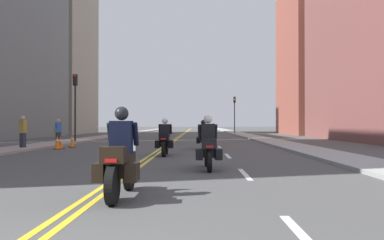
{
  "coord_description": "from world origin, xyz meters",
  "views": [
    {
      "loc": [
        1.94,
        -2.58,
        1.36
      ],
      "look_at": [
        1.69,
        14.55,
        1.53
      ],
      "focal_mm": 36.51,
      "sensor_mm": 36.0,
      "label": 1
    }
  ],
  "objects_px": {
    "traffic_light_far": "(235,108)",
    "pedestrian_0": "(23,132)",
    "traffic_light_near": "(75,96)",
    "pedestrian_2": "(58,131)",
    "motorcycle_0": "(121,162)",
    "motorcycle_3": "(203,137)",
    "traffic_cone_1": "(57,142)",
    "traffic_cone_2": "(60,142)",
    "motorcycle_2": "(165,140)",
    "motorcycle_1": "(208,147)",
    "traffic_cone_0": "(72,140)"
  },
  "relations": [
    {
      "from": "traffic_light_far",
      "to": "pedestrian_0",
      "type": "height_order",
      "value": "traffic_light_far"
    },
    {
      "from": "traffic_light_near",
      "to": "pedestrian_2",
      "type": "xyz_separation_m",
      "value": [
        -0.5,
        -1.99,
        -2.51
      ]
    },
    {
      "from": "motorcycle_0",
      "to": "motorcycle_3",
      "type": "xyz_separation_m",
      "value": [
        1.72,
        13.58,
        -0.01
      ]
    },
    {
      "from": "traffic_light_near",
      "to": "traffic_light_far",
      "type": "height_order",
      "value": "traffic_light_far"
    },
    {
      "from": "traffic_cone_1",
      "to": "traffic_cone_2",
      "type": "distance_m",
      "value": 0.24
    },
    {
      "from": "traffic_light_far",
      "to": "pedestrian_0",
      "type": "bearing_deg",
      "value": -114.27
    },
    {
      "from": "traffic_cone_1",
      "to": "pedestrian_0",
      "type": "bearing_deg",
      "value": -168.14
    },
    {
      "from": "motorcycle_3",
      "to": "pedestrian_2",
      "type": "relative_size",
      "value": 1.3
    },
    {
      "from": "motorcycle_2",
      "to": "motorcycle_3",
      "type": "bearing_deg",
      "value": 66.2
    },
    {
      "from": "motorcycle_2",
      "to": "traffic_cone_2",
      "type": "xyz_separation_m",
      "value": [
        -6.03,
        4.28,
        -0.3
      ]
    },
    {
      "from": "traffic_light_far",
      "to": "motorcycle_2",
      "type": "bearing_deg",
      "value": -100.2
    },
    {
      "from": "motorcycle_0",
      "to": "traffic_light_far",
      "type": "relative_size",
      "value": 0.45
    },
    {
      "from": "motorcycle_3",
      "to": "pedestrian_0",
      "type": "distance_m",
      "value": 9.54
    },
    {
      "from": "traffic_light_near",
      "to": "pedestrian_2",
      "type": "distance_m",
      "value": 3.24
    },
    {
      "from": "traffic_cone_1",
      "to": "motorcycle_1",
      "type": "bearing_deg",
      "value": -49.49
    },
    {
      "from": "traffic_cone_0",
      "to": "traffic_cone_1",
      "type": "height_order",
      "value": "traffic_cone_0"
    },
    {
      "from": "traffic_light_far",
      "to": "pedestrian_0",
      "type": "xyz_separation_m",
      "value": [
        -14.12,
        -31.32,
        -2.49
      ]
    },
    {
      "from": "motorcycle_1",
      "to": "pedestrian_2",
      "type": "relative_size",
      "value": 1.27
    },
    {
      "from": "traffic_light_near",
      "to": "motorcycle_2",
      "type": "bearing_deg",
      "value": -56.2
    },
    {
      "from": "motorcycle_0",
      "to": "motorcycle_1",
      "type": "bearing_deg",
      "value": 69.35
    },
    {
      "from": "motorcycle_0",
      "to": "traffic_cone_2",
      "type": "relative_size",
      "value": 3.12
    },
    {
      "from": "motorcycle_2",
      "to": "motorcycle_3",
      "type": "xyz_separation_m",
      "value": [
        1.71,
        3.99,
        0.0
      ]
    },
    {
      "from": "motorcycle_1",
      "to": "traffic_cone_0",
      "type": "xyz_separation_m",
      "value": [
        -7.57,
        10.8,
        -0.26
      ]
    },
    {
      "from": "traffic_cone_0",
      "to": "traffic_cone_2",
      "type": "distance_m",
      "value": 1.41
    },
    {
      "from": "traffic_cone_1",
      "to": "pedestrian_0",
      "type": "distance_m",
      "value": 1.82
    },
    {
      "from": "motorcycle_3",
      "to": "traffic_cone_1",
      "type": "bearing_deg",
      "value": 178.28
    },
    {
      "from": "motorcycle_3",
      "to": "traffic_cone_0",
      "type": "relative_size",
      "value": 2.73
    },
    {
      "from": "traffic_cone_0",
      "to": "pedestrian_0",
      "type": "xyz_separation_m",
      "value": [
        -1.98,
        -1.97,
        0.53
      ]
    },
    {
      "from": "pedestrian_0",
      "to": "motorcycle_2",
      "type": "bearing_deg",
      "value": -177.49
    },
    {
      "from": "motorcycle_0",
      "to": "traffic_light_near",
      "type": "height_order",
      "value": "traffic_light_near"
    },
    {
      "from": "motorcycle_0",
      "to": "traffic_cone_0",
      "type": "bearing_deg",
      "value": 111.45
    },
    {
      "from": "motorcycle_3",
      "to": "traffic_cone_0",
      "type": "bearing_deg",
      "value": 166.21
    },
    {
      "from": "traffic_cone_1",
      "to": "pedestrian_2",
      "type": "relative_size",
      "value": 0.44
    },
    {
      "from": "traffic_cone_2",
      "to": "traffic_light_near",
      "type": "distance_m",
      "value": 7.48
    },
    {
      "from": "motorcycle_1",
      "to": "traffic_cone_2",
      "type": "height_order",
      "value": "motorcycle_1"
    },
    {
      "from": "motorcycle_2",
      "to": "traffic_light_far",
      "type": "relative_size",
      "value": 0.45
    },
    {
      "from": "motorcycle_3",
      "to": "traffic_cone_2",
      "type": "distance_m",
      "value": 7.76
    },
    {
      "from": "traffic_cone_1",
      "to": "traffic_cone_2",
      "type": "relative_size",
      "value": 1.05
    },
    {
      "from": "motorcycle_2",
      "to": "pedestrian_0",
      "type": "bearing_deg",
      "value": 154.15
    },
    {
      "from": "traffic_cone_1",
      "to": "motorcycle_0",
      "type": "bearing_deg",
      "value": -65.88
    },
    {
      "from": "traffic_cone_0",
      "to": "traffic_cone_2",
      "type": "height_order",
      "value": "traffic_cone_0"
    },
    {
      "from": "motorcycle_3",
      "to": "traffic_cone_0",
      "type": "height_order",
      "value": "motorcycle_3"
    },
    {
      "from": "traffic_light_far",
      "to": "pedestrian_2",
      "type": "xyz_separation_m",
      "value": [
        -14.16,
        -26.01,
        -2.54
      ]
    },
    {
      "from": "traffic_cone_2",
      "to": "pedestrian_2",
      "type": "bearing_deg",
      "value": 111.11
    },
    {
      "from": "motorcycle_0",
      "to": "pedestrian_0",
      "type": "height_order",
      "value": "pedestrian_0"
    },
    {
      "from": "motorcycle_2",
      "to": "traffic_light_near",
      "type": "bearing_deg",
      "value": 123.27
    },
    {
      "from": "traffic_cone_1",
      "to": "traffic_cone_2",
      "type": "xyz_separation_m",
      "value": [
        0.09,
        0.22,
        -0.02
      ]
    },
    {
      "from": "traffic_cone_1",
      "to": "traffic_light_far",
      "type": "bearing_deg",
      "value": 68.14
    },
    {
      "from": "motorcycle_3",
      "to": "traffic_light_near",
      "type": "distance_m",
      "value": 11.78
    },
    {
      "from": "traffic_cone_0",
      "to": "motorcycle_2",
      "type": "bearing_deg",
      "value": -44.15
    }
  ]
}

